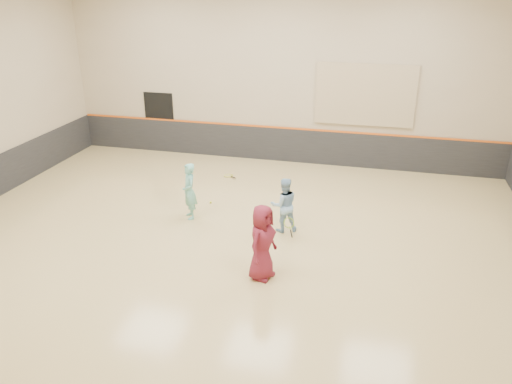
% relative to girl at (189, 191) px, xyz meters
% --- Properties ---
extents(room, '(15.04, 12.04, 6.22)m').
position_rel_girl_xyz_m(room, '(1.41, -0.89, 0.04)').
color(room, tan).
rests_on(room, ground).
extents(wainscot_back, '(14.90, 0.04, 1.20)m').
position_rel_girl_xyz_m(wainscot_back, '(1.41, 5.08, -0.17)').
color(wainscot_back, '#232326').
rests_on(wainscot_back, floor).
extents(accent_stripe, '(14.90, 0.03, 0.06)m').
position_rel_girl_xyz_m(accent_stripe, '(1.41, 5.07, 0.45)').
color(accent_stripe, '#D85914').
rests_on(accent_stripe, wall_back).
extents(acoustic_panel, '(3.20, 0.08, 2.00)m').
position_rel_girl_xyz_m(acoustic_panel, '(4.21, 5.06, 1.73)').
color(acoustic_panel, tan).
rests_on(acoustic_panel, wall_back).
extents(doorway, '(1.10, 0.05, 2.20)m').
position_rel_girl_xyz_m(doorway, '(-3.09, 5.09, 0.33)').
color(doorway, black).
rests_on(doorway, floor).
extents(girl, '(0.62, 0.67, 1.54)m').
position_rel_girl_xyz_m(girl, '(0.00, 0.00, 0.00)').
color(girl, '#6DBEB0').
rests_on(girl, floor).
extents(instructor, '(0.86, 0.78, 1.44)m').
position_rel_girl_xyz_m(instructor, '(2.59, -0.14, -0.05)').
color(instructor, '#8AB3D5').
rests_on(instructor, floor).
extents(young_man, '(0.76, 0.95, 1.69)m').
position_rel_girl_xyz_m(young_man, '(2.55, -2.39, 0.08)').
color(young_man, maroon).
rests_on(young_man, floor).
extents(held_racket, '(0.40, 0.40, 0.51)m').
position_rel_girl_xyz_m(held_racket, '(2.78, -0.45, -0.38)').
color(held_racket, '#8DB828').
rests_on(held_racket, instructor).
extents(spare_racket, '(0.71, 0.71, 0.13)m').
position_rel_girl_xyz_m(spare_racket, '(0.09, 3.20, -0.70)').
color(spare_racket, gold).
rests_on(spare_racket, floor).
extents(ball_under_racket, '(0.07, 0.07, 0.07)m').
position_rel_girl_xyz_m(ball_under_racket, '(2.15, -0.79, -0.73)').
color(ball_under_racket, '#CCE635').
rests_on(ball_under_racket, floor).
extents(ball_in_hand, '(0.07, 0.07, 0.07)m').
position_rel_girl_xyz_m(ball_in_hand, '(2.61, -2.53, 0.24)').
color(ball_in_hand, '#C4CE30').
rests_on(ball_in_hand, young_man).
extents(ball_beside_spare, '(0.07, 0.07, 0.07)m').
position_rel_girl_xyz_m(ball_beside_spare, '(0.23, 1.00, -0.73)').
color(ball_beside_spare, yellow).
rests_on(ball_beside_spare, floor).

